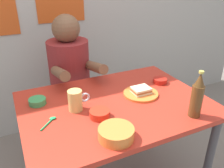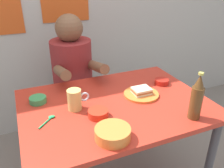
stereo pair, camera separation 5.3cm
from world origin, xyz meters
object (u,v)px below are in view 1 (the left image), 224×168
at_px(beer_mug, 76,100).
at_px(stool, 73,110).
at_px(dining_table, 115,115).
at_px(dip_bowl_green, 37,101).
at_px(sandwich, 141,90).
at_px(beer_bottle, 197,96).
at_px(person_seated, 70,67).
at_px(plate_orange, 141,94).

bearing_deg(beer_mug, stool, 77.69).
xyz_separation_m(dining_table, stool, (-0.10, 0.63, -0.30)).
xyz_separation_m(dining_table, dip_bowl_green, (-0.42, 0.18, 0.11)).
relative_size(sandwich, beer_bottle, 0.42).
xyz_separation_m(beer_mug, dip_bowl_green, (-0.19, 0.16, -0.04)).
relative_size(person_seated, beer_bottle, 2.75).
distance_m(stool, beer_bottle, 1.15).
bearing_deg(stool, sandwich, -64.56).
relative_size(beer_mug, dip_bowl_green, 1.26).
height_order(person_seated, beer_mug, person_seated).
xyz_separation_m(stool, dip_bowl_green, (-0.32, -0.45, 0.41)).
height_order(plate_orange, beer_mug, beer_mug).
bearing_deg(plate_orange, dining_table, -174.34).
xyz_separation_m(stool, sandwich, (0.29, -0.61, 0.42)).
xyz_separation_m(person_seated, beer_mug, (-0.13, -0.60, 0.03)).
distance_m(stool, plate_orange, 0.79).
relative_size(dining_table, sandwich, 10.00).
bearing_deg(dining_table, plate_orange, 5.66).
height_order(beer_mug, dip_bowl_green, beer_mug).
height_order(sandwich, beer_bottle, beer_bottle).
distance_m(sandwich, beer_bottle, 0.36).
bearing_deg(beer_mug, dining_table, -5.32).
bearing_deg(plate_orange, beer_mug, 179.53).
height_order(beer_bottle, dip_bowl_green, beer_bottle).
xyz_separation_m(plate_orange, sandwich, (-0.00, 0.00, 0.02)).
height_order(plate_orange, dip_bowl_green, dip_bowl_green).
height_order(person_seated, dip_bowl_green, person_seated).
height_order(stool, beer_bottle, beer_bottle).
bearing_deg(dip_bowl_green, beer_mug, -40.03).
bearing_deg(stool, beer_bottle, -65.60).
height_order(sandwich, dip_bowl_green, sandwich).
relative_size(dining_table, plate_orange, 5.00).
bearing_deg(person_seated, stool, 90.00).
height_order(stool, plate_orange, plate_orange).
bearing_deg(beer_mug, beer_bottle, -30.61).
distance_m(dining_table, plate_orange, 0.21).
bearing_deg(beer_mug, dip_bowl_green, 139.97).
bearing_deg(plate_orange, stool, 115.44).
relative_size(dining_table, beer_mug, 8.73).
relative_size(plate_orange, dip_bowl_green, 2.20).
relative_size(person_seated, dip_bowl_green, 7.20).
bearing_deg(sandwich, plate_orange, -14.04).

